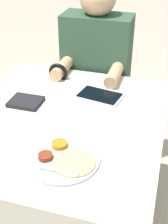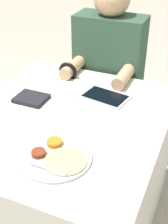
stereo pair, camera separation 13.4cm
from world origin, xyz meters
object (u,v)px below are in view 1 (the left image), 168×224
object	(u,v)px
thali_tray	(63,159)
tablet_device	(100,96)
red_notebook	(26,102)
person_diner	(96,87)

from	to	relation	value
thali_tray	tablet_device	world-z (taller)	thali_tray
thali_tray	red_notebook	world-z (taller)	thali_tray
tablet_device	person_diner	distance (m)	0.44
thali_tray	tablet_device	xyz separation A→B (m)	(0.01, 0.51, -0.00)
red_notebook	person_diner	size ratio (longest dim) A/B	0.12
red_notebook	person_diner	world-z (taller)	person_diner
tablet_device	person_diner	xyz separation A→B (m)	(-0.12, 0.39, -0.17)
tablet_device	thali_tray	bearing A→B (deg)	-91.15
red_notebook	tablet_device	bearing A→B (deg)	27.55
red_notebook	person_diner	xyz separation A→B (m)	(0.21, 0.56, -0.17)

